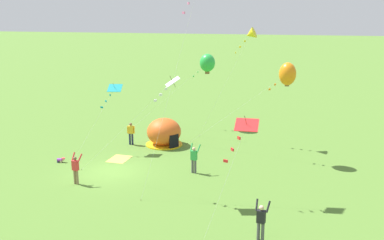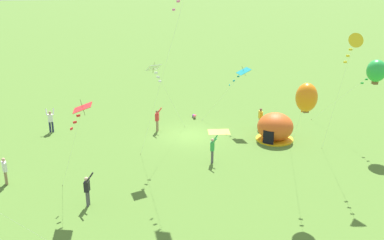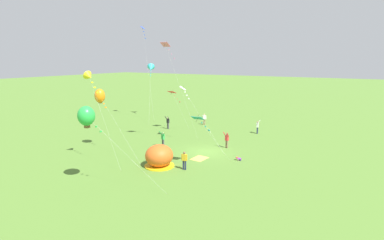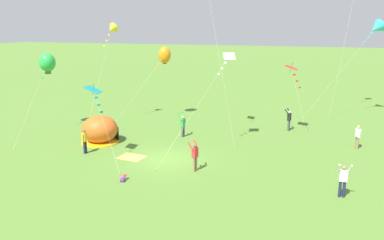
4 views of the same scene
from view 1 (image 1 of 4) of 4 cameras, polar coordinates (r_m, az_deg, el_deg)
The scene contains 14 objects.
ground_plane at distance 29.62m, azimuth -10.19°, elevation -6.46°, with size 300.00×300.00×0.00m, color #517A2D.
popup_tent at distance 34.40m, azimuth -3.57°, elevation -1.59°, with size 2.81×2.81×2.10m.
picnic_blanket at distance 31.87m, azimuth -9.22°, elevation -4.91°, with size 1.70×1.30×0.01m, color gold.
toddler_crawling at distance 32.05m, azimuth -16.31°, elevation -4.87°, with size 0.30×0.55×0.32m.
person_watching_sky at distance 34.77m, azimuth -7.76°, elevation -1.57°, with size 0.28×0.59×1.72m.
person_arms_raised at distance 27.75m, azimuth -14.57°, elevation -5.94°, with size 0.59×0.70×1.89m.
person_far_back at distance 20.95m, azimuth 8.76°, elevation -12.46°, with size 0.56×0.69×1.89m.
person_flying_kite at distance 28.61m, azimuth 0.25°, elevation -4.85°, with size 0.59×0.70×1.89m.
kite_green at distance 38.95m, azimuth 1.96°, elevation 7.26°, with size 2.32×6.99×6.42m.
kite_orange at distance 30.71m, azimuth 12.03°, elevation 5.72°, with size 2.71×7.90×6.75m.
kite_yellow at distance 34.32m, azimuth 7.42°, elevation 10.74°, with size 1.09×4.55×8.88m.
kite_teal at distance 32.86m, azimuth -9.97°, elevation 3.71°, with size 3.50×2.67×5.03m.
kite_red at distance 19.42m, azimuth 6.65°, elevation -1.20°, with size 2.25×2.28×5.82m.
kite_white at distance 24.03m, azimuth -3.04°, elevation 4.31°, with size 3.26×7.40×6.80m.
Camera 1 is at (25.60, 10.73, 10.34)m, focal length 42.00 mm.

